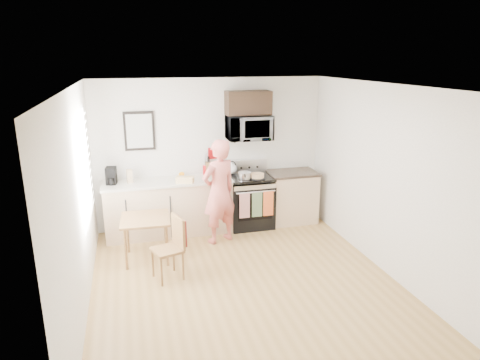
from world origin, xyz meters
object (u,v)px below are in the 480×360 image
object	(u,v)px
person	(219,192)
range	(250,202)
cake	(258,176)
dining_table	(145,223)
microwave	(249,128)
chair	(175,239)

from	to	relation	value
person	range	bearing A→B (deg)	-166.18
cake	dining_table	bearing A→B (deg)	-160.11
dining_table	cake	distance (m)	2.10
microwave	dining_table	size ratio (longest dim) A/B	1.08
person	chair	world-z (taller)	person
microwave	person	xyz separation A→B (m)	(-0.67, -0.63, -0.91)
microwave	person	world-z (taller)	microwave
dining_table	microwave	bearing A→B (deg)	27.99
range	cake	xyz separation A→B (m)	(0.08, -0.18, 0.53)
dining_table	cake	size ratio (longest dim) A/B	2.62
microwave	dining_table	bearing A→B (deg)	-152.01
person	cake	size ratio (longest dim) A/B	6.37
person	chair	size ratio (longest dim) A/B	1.96
cake	range	bearing A→B (deg)	113.30
range	cake	bearing A→B (deg)	-66.70
microwave	cake	world-z (taller)	microwave
person	cake	bearing A→B (deg)	-179.68
microwave	dining_table	world-z (taller)	microwave
range	microwave	world-z (taller)	microwave
dining_table	person	bearing A→B (deg)	16.77
person	cake	distance (m)	0.83
range	cake	distance (m)	0.57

